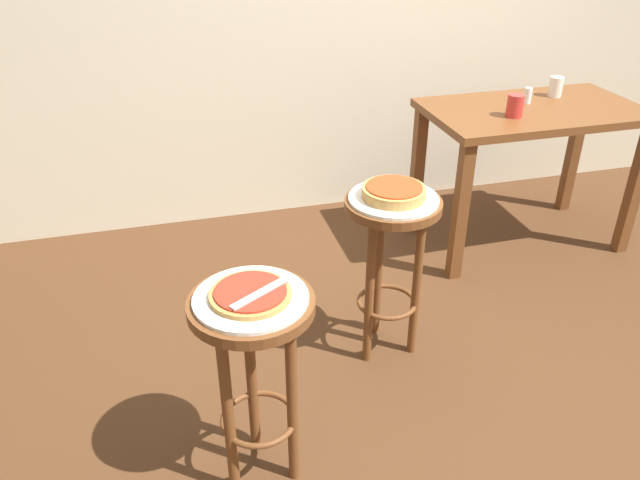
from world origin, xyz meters
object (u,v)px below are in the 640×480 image
pizza_foreground (251,294)px  stool_middle (391,243)px  stool_foreground (254,351)px  serving_plate_middle (394,199)px  cup_near_edge (515,106)px  cup_far_edge (556,87)px  dining_table (531,131)px  pizza_server_knife (262,292)px  pizza_middle (394,192)px  serving_plate_foreground (251,298)px  condiment_shaker (528,96)px

pizza_foreground → stool_middle: size_ratio=0.34×
stool_foreground → stool_middle: 0.81m
stool_foreground → serving_plate_middle: serving_plate_middle is taller
cup_near_edge → cup_far_edge: (0.38, 0.24, -0.00)m
dining_table → pizza_server_knife: (-1.63, -1.22, 0.10)m
stool_middle → pizza_middle: (-0.00, 0.00, 0.22)m
cup_near_edge → pizza_foreground: bearing=-143.3°
serving_plate_foreground → pizza_server_knife: bearing=-33.7°
stool_foreground → cup_far_edge: cup_far_edge is taller
stool_foreground → serving_plate_foreground: serving_plate_foreground is taller
pizza_server_knife → serving_plate_middle: bearing=9.9°
serving_plate_foreground → pizza_middle: (0.63, 0.50, 0.03)m
dining_table → condiment_shaker: condiment_shaker is taller
serving_plate_foreground → dining_table: 2.05m
serving_plate_middle → pizza_middle: bearing=0.0°
pizza_middle → condiment_shaker: 1.28m
stool_middle → serving_plate_middle: (-0.00, 0.00, 0.19)m
pizza_server_knife → stool_middle: bearing=9.9°
serving_plate_foreground → cup_far_edge: cup_far_edge is taller
dining_table → pizza_foreground: bearing=-144.2°
pizza_middle → dining_table: bearing=34.1°
serving_plate_foreground → condiment_shaker: condiment_shaker is taller
dining_table → pizza_server_knife: bearing=-143.2°
serving_plate_middle → pizza_middle: size_ratio=1.42×
serving_plate_middle → condiment_shaker: 1.29m
dining_table → cup_near_edge: size_ratio=10.09×
serving_plate_foreground → cup_near_edge: size_ratio=3.10×
cup_near_edge → condiment_shaker: cup_near_edge is taller
pizza_middle → pizza_server_knife: size_ratio=1.10×
cup_far_edge → stool_middle: bearing=-145.7°
dining_table → cup_near_edge: cup_near_edge is taller
pizza_foreground → cup_near_edge: 1.85m
stool_foreground → cup_far_edge: size_ratio=6.85×
stool_foreground → cup_near_edge: 1.87m
serving_plate_middle → dining_table: 1.25m
cup_far_edge → stool_foreground: bearing=-144.2°
cup_near_edge → condiment_shaker: 0.25m
serving_plate_middle → dining_table: size_ratio=0.31×
cup_far_edge → serving_plate_foreground: bearing=-144.2°
pizza_foreground → condiment_shaker: 2.09m
serving_plate_middle → serving_plate_foreground: bearing=-141.5°
stool_foreground → dining_table: size_ratio=0.65×
stool_middle → stool_foreground: bearing=-141.5°
pizza_foreground → cup_near_edge: cup_near_edge is taller
pizza_middle → pizza_server_knife: bearing=-139.0°
condiment_shaker → stool_foreground: bearing=-142.4°
pizza_middle → cup_near_edge: 1.04m
stool_middle → cup_near_edge: cup_near_edge is taller
serving_plate_middle → pizza_server_knife: size_ratio=1.56×
pizza_server_knife → cup_near_edge: bearing=6.6°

